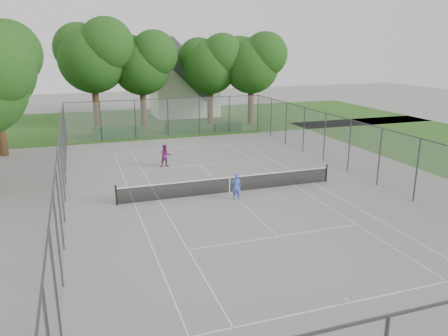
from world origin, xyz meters
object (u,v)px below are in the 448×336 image
object	(u,v)px
girl_player	(236,187)
woman_player	(166,156)
tennis_net	(230,184)
house	(184,84)

from	to	relation	value
girl_player	woman_player	xyz separation A→B (m)	(-2.33, 7.84, 0.06)
girl_player	woman_player	size ratio (longest dim) A/B	0.92
tennis_net	woman_player	distance (m)	7.06
house	girl_player	size ratio (longest dim) A/B	6.29
house	girl_player	distance (m)	30.63
house	woman_player	world-z (taller)	house
woman_player	girl_player	bearing A→B (deg)	-75.06
house	woman_player	xyz separation A→B (m)	(-6.89, -22.30, -2.90)
tennis_net	woman_player	size ratio (longest dim) A/B	8.11
house	girl_player	xyz separation A→B (m)	(-4.56, -30.14, -2.96)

